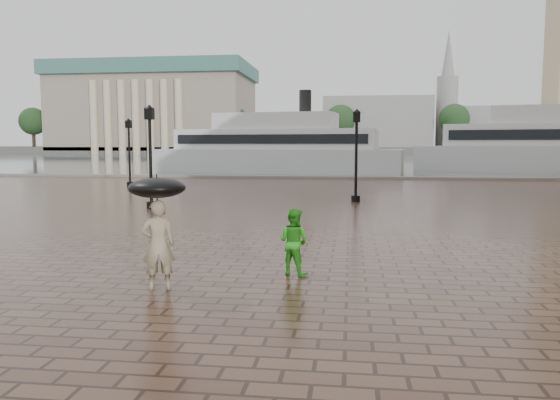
{
  "coord_description": "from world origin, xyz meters",
  "views": [
    {
      "loc": [
        2.72,
        -13.07,
        2.84
      ],
      "look_at": [
        0.93,
        0.79,
        1.4
      ],
      "focal_mm": 35.0,
      "sensor_mm": 36.0,
      "label": 1
    }
  ],
  "objects_px": {
    "child_pedestrian": "(294,242)",
    "ferry_near": "(276,149)",
    "street_lamps": "(205,154)",
    "adult_pedestrian": "(158,245)"
  },
  "relations": [
    {
      "from": "adult_pedestrian",
      "to": "street_lamps",
      "type": "bearing_deg",
      "value": -96.08
    },
    {
      "from": "street_lamps",
      "to": "adult_pedestrian",
      "type": "distance_m",
      "value": 18.82
    },
    {
      "from": "child_pedestrian",
      "to": "ferry_near",
      "type": "height_order",
      "value": "ferry_near"
    },
    {
      "from": "street_lamps",
      "to": "ferry_near",
      "type": "bearing_deg",
      "value": 88.83
    },
    {
      "from": "child_pedestrian",
      "to": "ferry_near",
      "type": "bearing_deg",
      "value": -57.02
    },
    {
      "from": "street_lamps",
      "to": "adult_pedestrian",
      "type": "height_order",
      "value": "street_lamps"
    },
    {
      "from": "street_lamps",
      "to": "child_pedestrian",
      "type": "height_order",
      "value": "street_lamps"
    },
    {
      "from": "child_pedestrian",
      "to": "ferry_near",
      "type": "xyz_separation_m",
      "value": [
        -6.01,
        41.38,
        1.66
      ]
    },
    {
      "from": "adult_pedestrian",
      "to": "child_pedestrian",
      "type": "distance_m",
      "value": 2.94
    },
    {
      "from": "street_lamps",
      "to": "ferry_near",
      "type": "distance_m",
      "value": 24.6
    }
  ]
}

